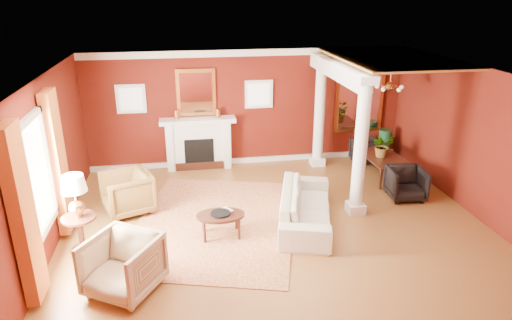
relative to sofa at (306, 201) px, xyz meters
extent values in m
plane|color=brown|center=(-0.58, -0.06, -0.46)|extent=(8.00, 8.00, 0.00)
cube|color=#52140B|center=(-0.58, 3.44, 0.99)|extent=(8.00, 0.04, 2.90)
cube|color=#52140B|center=(-0.58, -3.56, 0.99)|extent=(8.00, 0.04, 2.90)
cube|color=#52140B|center=(-4.58, -0.06, 0.99)|extent=(0.04, 7.00, 2.90)
cube|color=#52140B|center=(3.42, -0.06, 0.99)|extent=(0.04, 7.00, 2.90)
cube|color=white|center=(-0.58, -0.06, 2.44)|extent=(8.00, 7.00, 0.04)
cube|color=white|center=(-1.88, 3.27, 0.14)|extent=(1.60, 0.34, 1.20)
cube|color=black|center=(-1.88, 3.10, -0.01)|extent=(0.72, 0.03, 0.70)
cube|color=black|center=(-1.88, 3.10, -0.36)|extent=(1.20, 0.05, 0.20)
cube|color=white|center=(-1.88, 3.23, 0.78)|extent=(1.85, 0.42, 0.10)
cube|color=white|center=(-2.58, 3.24, 0.14)|extent=(0.16, 0.40, 1.20)
cube|color=white|center=(-1.18, 3.24, 0.14)|extent=(0.16, 0.40, 1.20)
cube|color=#C5863A|center=(-1.88, 3.40, 1.44)|extent=(0.95, 0.06, 1.15)
cube|color=white|center=(-1.88, 3.37, 1.44)|extent=(0.78, 0.02, 0.98)
cube|color=white|center=(-3.43, 3.41, 1.34)|extent=(0.70, 0.06, 0.70)
cube|color=white|center=(-3.43, 3.38, 1.34)|extent=(0.54, 0.02, 0.54)
cube|color=white|center=(-0.33, 3.41, 1.34)|extent=(0.70, 0.06, 0.70)
cube|color=white|center=(-0.33, 3.38, 1.34)|extent=(0.54, 0.02, 0.54)
cube|color=white|center=(-4.57, -0.66, 1.09)|extent=(0.03, 1.30, 1.70)
cube|color=white|center=(-4.53, -1.36, 1.09)|extent=(0.08, 0.10, 1.90)
cube|color=white|center=(-4.53, 0.04, 1.09)|extent=(0.08, 0.10, 1.90)
cube|color=#A7551C|center=(-4.46, -1.66, 0.94)|extent=(0.18, 0.55, 2.60)
cube|color=#A7551C|center=(-4.46, 0.34, 0.94)|extent=(0.18, 0.55, 2.60)
cube|color=white|center=(1.12, 0.24, -0.36)|extent=(0.34, 0.34, 0.20)
cylinder|color=white|center=(1.12, 0.24, 0.99)|extent=(0.26, 0.26, 2.50)
cube|color=white|center=(1.12, 0.24, 2.26)|extent=(0.36, 0.36, 0.16)
cube|color=white|center=(1.12, 2.94, -0.36)|extent=(0.34, 0.34, 0.20)
cylinder|color=white|center=(1.12, 2.94, 0.99)|extent=(0.26, 0.26, 2.50)
cube|color=white|center=(1.12, 2.94, 2.26)|extent=(0.36, 0.36, 0.16)
cube|color=white|center=(1.12, 1.84, 2.16)|extent=(0.30, 3.20, 0.32)
cube|color=#CE8B3C|center=(2.27, 1.69, 2.41)|extent=(2.30, 3.40, 0.04)
cube|color=#C5863A|center=(2.32, 3.40, 1.09)|extent=(1.30, 0.06, 1.70)
cube|color=white|center=(2.32, 3.37, 1.09)|extent=(1.10, 0.02, 1.50)
cylinder|color=#BC783B|center=(2.32, 1.74, 2.11)|extent=(0.02, 0.02, 0.65)
sphere|color=#BC783B|center=(2.32, 1.74, 1.79)|extent=(0.20, 0.20, 0.20)
sphere|color=beige|center=(2.60, 1.74, 1.76)|extent=(0.09, 0.09, 0.09)
sphere|color=beige|center=(2.40, 2.01, 1.76)|extent=(0.09, 0.09, 0.09)
sphere|color=beige|center=(2.09, 1.91, 1.76)|extent=(0.09, 0.09, 0.09)
sphere|color=beige|center=(2.09, 1.58, 1.76)|extent=(0.09, 0.09, 0.09)
sphere|color=beige|center=(2.40, 1.48, 1.76)|extent=(0.09, 0.09, 0.09)
cube|color=white|center=(-0.58, 3.40, 2.36)|extent=(8.00, 0.08, 0.16)
cube|color=white|center=(-0.58, 3.40, -0.40)|extent=(8.00, 0.08, 0.12)
cube|color=maroon|center=(-1.74, 0.28, -0.46)|extent=(3.97, 4.67, 0.02)
imported|color=beige|center=(0.00, 0.00, 0.00)|extent=(1.32, 2.48, 0.93)
imported|color=black|center=(-3.44, 1.03, 0.00)|extent=(1.12, 1.15, 0.94)
imported|color=tan|center=(-3.25, -1.62, 0.03)|extent=(1.28, 1.26, 0.98)
cylinder|color=black|center=(-1.67, -0.25, -0.04)|extent=(0.88, 0.88, 0.05)
cylinder|color=black|center=(-1.98, -0.44, -0.27)|extent=(0.05, 0.05, 0.39)
cylinder|color=black|center=(-1.36, -0.44, -0.27)|extent=(0.05, 0.05, 0.39)
cylinder|color=black|center=(-1.98, -0.05, -0.27)|extent=(0.05, 0.05, 0.39)
cylinder|color=black|center=(-1.36, -0.05, -0.27)|extent=(0.05, 0.05, 0.39)
imported|color=black|center=(-1.63, -0.17, 0.10)|extent=(0.16, 0.11, 0.24)
cylinder|color=black|center=(-4.08, -0.35, -0.44)|extent=(0.42, 0.42, 0.04)
cylinder|color=black|center=(-4.08, -0.35, -0.14)|extent=(0.10, 0.10, 0.65)
cylinder|color=black|center=(-4.08, -0.35, 0.18)|extent=(0.57, 0.57, 0.04)
sphere|color=#BC783B|center=(-4.08, -0.35, 0.37)|extent=(0.27, 0.27, 0.27)
cylinder|color=#BC783B|center=(-4.08, -0.35, 0.56)|extent=(0.03, 0.03, 0.29)
cone|color=beige|center=(-4.08, -0.35, 0.82)|extent=(0.42, 0.42, 0.29)
imported|color=black|center=(2.43, 1.94, -0.04)|extent=(0.61, 1.55, 0.85)
imported|color=black|center=(2.42, 0.70, -0.09)|extent=(0.80, 0.76, 0.76)
imported|color=black|center=(2.43, 2.94, -0.13)|extent=(0.76, 0.72, 0.67)
sphere|color=#133B1F|center=(2.92, 2.94, -0.30)|extent=(0.36, 0.36, 0.36)
cylinder|color=#133B1F|center=(2.92, 2.94, -0.04)|extent=(0.32, 0.32, 0.85)
imported|color=#26591E|center=(2.35, 1.87, 0.61)|extent=(0.56, 0.61, 0.44)
camera|label=1|loc=(-2.25, -7.62, 3.85)|focal=32.00mm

